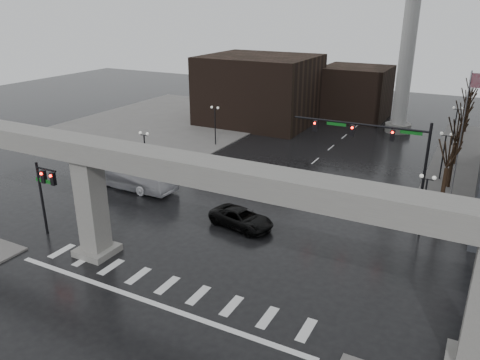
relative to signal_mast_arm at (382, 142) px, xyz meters
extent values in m
plane|color=black|center=(-8.99, -18.80, -5.83)|extent=(160.00, 160.00, 0.00)
cube|color=slate|center=(-34.99, 17.20, -5.75)|extent=(28.00, 36.00, 0.15)
cube|color=gray|center=(-8.99, -18.80, 2.17)|extent=(48.00, 2.20, 1.40)
cube|color=gray|center=(-15.99, -18.80, -2.18)|extent=(1.60, 1.60, 7.30)
cube|color=gray|center=(-15.99, -18.80, -5.58)|extent=(2.60, 2.60, 0.50)
cube|color=black|center=(-22.99, 23.20, -0.83)|extent=(16.00, 14.00, 10.00)
cube|color=black|center=(-10.99, 33.20, -1.83)|extent=(10.00, 10.00, 8.00)
cylinder|color=beige|center=(-2.99, 27.20, 9.17)|extent=(2.00, 2.00, 30.00)
cylinder|color=gray|center=(-2.99, 27.20, -5.23)|extent=(3.60, 3.60, 1.20)
cylinder|color=black|center=(3.81, 0.00, -1.83)|extent=(0.24, 0.24, 8.00)
cylinder|color=black|center=(-2.19, 0.00, 1.37)|extent=(12.00, 0.18, 0.18)
cube|color=black|center=(0.81, 0.00, 0.72)|extent=(0.35, 0.30, 1.00)
cube|color=black|center=(-2.69, 0.00, 0.72)|extent=(0.35, 0.30, 1.00)
cube|color=black|center=(-6.19, 0.00, 0.72)|extent=(0.35, 0.30, 1.00)
sphere|color=#FF0C05|center=(0.81, -0.18, 1.02)|extent=(0.20, 0.20, 0.20)
cube|color=#0D6018|center=(2.31, 0.00, 1.17)|extent=(1.80, 0.05, 0.35)
cube|color=#0D6018|center=(-4.19, 0.00, 1.17)|extent=(1.80, 0.05, 0.35)
cylinder|color=black|center=(-21.79, -18.30, -2.83)|extent=(0.20, 0.20, 6.00)
cylinder|color=black|center=(-20.79, -18.30, -0.23)|extent=(2.00, 0.14, 0.14)
cube|color=black|center=(-21.19, -18.30, -0.88)|extent=(0.35, 0.30, 1.00)
cube|color=black|center=(-20.19, -18.30, -0.88)|extent=(0.35, 0.30, 1.00)
cube|color=#0D6018|center=(-21.29, -18.30, -1.23)|extent=(1.60, 0.05, 0.30)
cylinder|color=silver|center=(6.01, 3.20, 0.17)|extent=(0.12, 0.12, 12.00)
cylinder|color=black|center=(4.51, -4.80, -3.43)|extent=(0.14, 0.14, 4.80)
cube|color=black|center=(4.51, -4.80, -1.08)|extent=(0.90, 0.06, 0.06)
sphere|color=silver|center=(4.06, -4.80, -0.88)|extent=(0.32, 0.32, 0.32)
sphere|color=silver|center=(4.96, -4.80, -0.88)|extent=(0.32, 0.32, 0.32)
cylinder|color=black|center=(4.51, 9.20, -3.43)|extent=(0.14, 0.14, 4.80)
cube|color=black|center=(4.51, 9.20, -1.08)|extent=(0.90, 0.06, 0.06)
sphere|color=silver|center=(4.06, 9.20, -0.88)|extent=(0.32, 0.32, 0.32)
sphere|color=silver|center=(4.96, 9.20, -0.88)|extent=(0.32, 0.32, 0.32)
cylinder|color=black|center=(4.51, 23.20, -3.43)|extent=(0.14, 0.14, 4.80)
cube|color=black|center=(4.51, 23.20, -1.08)|extent=(0.90, 0.06, 0.06)
sphere|color=silver|center=(4.06, 23.20, -0.88)|extent=(0.32, 0.32, 0.32)
sphere|color=silver|center=(4.96, 23.20, -0.88)|extent=(0.32, 0.32, 0.32)
cylinder|color=black|center=(-22.49, -4.80, -3.43)|extent=(0.14, 0.14, 4.80)
cube|color=black|center=(-22.49, -4.80, -1.08)|extent=(0.90, 0.06, 0.06)
sphere|color=silver|center=(-22.94, -4.80, -0.88)|extent=(0.32, 0.32, 0.32)
sphere|color=silver|center=(-22.04, -4.80, -0.88)|extent=(0.32, 0.32, 0.32)
cylinder|color=black|center=(-22.49, 9.20, -3.43)|extent=(0.14, 0.14, 4.80)
cube|color=black|center=(-22.49, 9.20, -1.08)|extent=(0.90, 0.06, 0.06)
sphere|color=silver|center=(-22.94, 9.20, -0.88)|extent=(0.32, 0.32, 0.32)
sphere|color=silver|center=(-22.04, 9.20, -0.88)|extent=(0.32, 0.32, 0.32)
cylinder|color=black|center=(-22.49, 23.20, -3.43)|extent=(0.14, 0.14, 4.80)
cube|color=black|center=(-22.49, 23.20, -1.08)|extent=(0.90, 0.06, 0.06)
sphere|color=silver|center=(-22.94, 23.20, -0.88)|extent=(0.32, 0.32, 0.32)
sphere|color=silver|center=(-22.04, 23.20, -0.88)|extent=(0.32, 0.32, 0.32)
cylinder|color=black|center=(5.51, -0.80, -3.55)|extent=(0.34, 0.34, 4.55)
cylinder|color=black|center=(5.51, -0.80, 0.18)|extent=(0.12, 1.52, 2.98)
cylinder|color=black|center=(6.01, -0.55, -0.05)|extent=(0.83, 1.14, 2.51)
cylinder|color=black|center=(5.51, 7.20, -3.50)|extent=(0.34, 0.34, 4.66)
cylinder|color=black|center=(5.51, 7.20, 0.32)|extent=(0.12, 1.55, 3.05)
cylinder|color=black|center=(6.01, 7.45, 0.08)|extent=(0.85, 1.16, 2.57)
cylinder|color=black|center=(5.51, 15.20, -3.45)|extent=(0.34, 0.34, 4.76)
cylinder|color=black|center=(5.51, 15.20, 0.46)|extent=(0.12, 1.59, 3.11)
cylinder|color=black|center=(6.01, 15.45, 0.22)|extent=(0.86, 1.18, 2.62)
cylinder|color=black|center=(5.51, 23.20, -3.40)|extent=(0.34, 0.34, 4.87)
cylinder|color=black|center=(5.51, 23.20, 0.60)|extent=(0.12, 1.62, 3.18)
cylinder|color=black|center=(6.01, 23.45, 0.35)|extent=(0.88, 1.20, 2.68)
cylinder|color=black|center=(5.51, 31.20, -3.34)|extent=(0.34, 0.34, 4.97)
cylinder|color=black|center=(5.51, 31.20, 0.74)|extent=(0.12, 1.65, 3.25)
cylinder|color=black|center=(6.01, 31.45, 0.48)|extent=(0.89, 1.23, 2.74)
imported|color=black|center=(-8.65, -10.00, -5.06)|extent=(5.93, 3.59, 1.54)
imported|color=silver|center=(-23.14, -7.32, -4.25)|extent=(11.44, 3.20, 3.15)
camera|label=1|loc=(7.37, -40.63, 11.41)|focal=35.00mm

